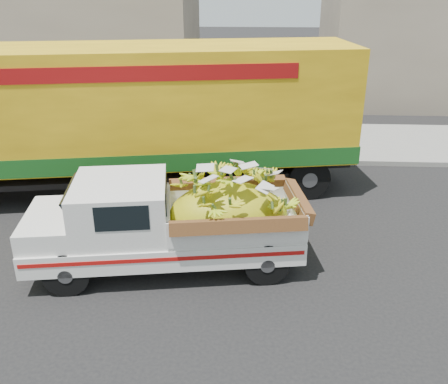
{
  "coord_description": "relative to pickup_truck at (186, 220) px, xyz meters",
  "views": [
    {
      "loc": [
        3.6,
        -9.1,
        5.36
      ],
      "look_at": [
        3.09,
        0.27,
        1.28
      ],
      "focal_mm": 40.0,
      "sensor_mm": 36.0,
      "label": 1
    }
  ],
  "objects": [
    {
      "name": "sidewalk",
      "position": [
        -2.39,
        8.14,
        -0.91
      ],
      "size": [
        60.0,
        4.0,
        0.14
      ],
      "primitive_type": "cube",
      "color": "gray",
      "rests_on": "ground"
    },
    {
      "name": "pickup_truck",
      "position": [
        0.0,
        0.0,
        0.0
      ],
      "size": [
        5.45,
        2.67,
        1.83
      ],
      "rotation": [
        0.0,
        0.0,
        0.15
      ],
      "color": "black",
      "rests_on": "ground"
    },
    {
      "name": "ground",
      "position": [
        -2.39,
        0.47,
        -0.98
      ],
      "size": [
        100.0,
        100.0,
        0.0
      ],
      "primitive_type": "plane",
      "color": "black",
      "rests_on": "ground"
    },
    {
      "name": "curb",
      "position": [
        -2.39,
        6.04,
        -0.91
      ],
      "size": [
        60.0,
        0.25,
        0.15
      ],
      "primitive_type": "cube",
      "color": "gray",
      "rests_on": "ground"
    },
    {
      "name": "semi_trailer",
      "position": [
        -2.03,
        3.6,
        1.14
      ],
      "size": [
        12.08,
        4.52,
        3.8
      ],
      "rotation": [
        0.0,
        0.0,
        0.17
      ],
      "color": "black",
      "rests_on": "ground"
    }
  ]
}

